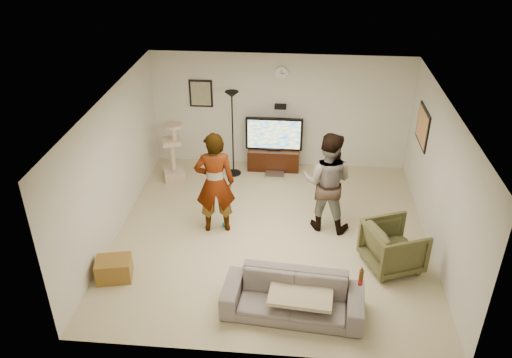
# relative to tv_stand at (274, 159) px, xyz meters

# --- Properties ---
(floor) EXTENTS (5.50, 5.50, 0.02)m
(floor) POSITION_rel_tv_stand_xyz_m (0.11, -2.50, -0.24)
(floor) COLOR #BBB290
(floor) RESTS_ON ground
(ceiling) EXTENTS (5.50, 5.50, 0.02)m
(ceiling) POSITION_rel_tv_stand_xyz_m (0.11, -2.50, 2.28)
(ceiling) COLOR white
(ceiling) RESTS_ON wall_back
(wall_back) EXTENTS (5.50, 0.04, 2.50)m
(wall_back) POSITION_rel_tv_stand_xyz_m (0.11, 0.25, 1.02)
(wall_back) COLOR silver
(wall_back) RESTS_ON floor
(wall_front) EXTENTS (5.50, 0.04, 2.50)m
(wall_front) POSITION_rel_tv_stand_xyz_m (0.11, -5.25, 1.02)
(wall_front) COLOR silver
(wall_front) RESTS_ON floor
(wall_left) EXTENTS (0.04, 5.50, 2.50)m
(wall_left) POSITION_rel_tv_stand_xyz_m (-2.64, -2.50, 1.02)
(wall_left) COLOR silver
(wall_left) RESTS_ON floor
(wall_right) EXTENTS (0.04, 5.50, 2.50)m
(wall_right) POSITION_rel_tv_stand_xyz_m (2.86, -2.50, 1.02)
(wall_right) COLOR silver
(wall_right) RESTS_ON floor
(wall_clock) EXTENTS (0.26, 0.04, 0.26)m
(wall_clock) POSITION_rel_tv_stand_xyz_m (0.11, 0.22, 1.87)
(wall_clock) COLOR white
(wall_clock) RESTS_ON wall_back
(wall_speaker) EXTENTS (0.25, 0.10, 0.10)m
(wall_speaker) POSITION_rel_tv_stand_xyz_m (0.11, 0.19, 1.15)
(wall_speaker) COLOR black
(wall_speaker) RESTS_ON wall_back
(picture_back) EXTENTS (0.42, 0.03, 0.52)m
(picture_back) POSITION_rel_tv_stand_xyz_m (-1.59, 0.23, 1.37)
(picture_back) COLOR gray
(picture_back) RESTS_ON wall_back
(picture_right) EXTENTS (0.03, 0.78, 0.62)m
(picture_right) POSITION_rel_tv_stand_xyz_m (2.84, -0.90, 1.27)
(picture_right) COLOR tan
(picture_right) RESTS_ON wall_right
(tv_stand) EXTENTS (1.12, 0.45, 0.46)m
(tv_stand) POSITION_rel_tv_stand_xyz_m (0.00, 0.00, 0.00)
(tv_stand) COLOR black
(tv_stand) RESTS_ON floor
(console_box) EXTENTS (0.40, 0.30, 0.07)m
(console_box) POSITION_rel_tv_stand_xyz_m (0.05, -0.40, -0.20)
(console_box) COLOR silver
(console_box) RESTS_ON floor
(tv) EXTENTS (1.22, 0.08, 0.72)m
(tv) POSITION_rel_tv_stand_xyz_m (0.00, 0.00, 0.59)
(tv) COLOR black
(tv) RESTS_ON tv_stand
(tv_screen) EXTENTS (1.12, 0.01, 0.64)m
(tv_screen) POSITION_rel_tv_stand_xyz_m (0.00, -0.04, 0.59)
(tv_screen) COLOR yellow
(tv_screen) RESTS_ON tv
(floor_lamp) EXTENTS (0.32, 0.32, 1.86)m
(floor_lamp) POSITION_rel_tv_stand_xyz_m (-0.85, -0.33, 0.70)
(floor_lamp) COLOR black
(floor_lamp) RESTS_ON floor
(cat_tree) EXTENTS (0.52, 0.52, 1.29)m
(cat_tree) POSITION_rel_tv_stand_xyz_m (-2.07, -0.67, 0.41)
(cat_tree) COLOR #C7AD90
(cat_tree) RESTS_ON floor
(person_left) EXTENTS (0.76, 0.57, 1.91)m
(person_left) POSITION_rel_tv_stand_xyz_m (-0.89, -2.42, 0.72)
(person_left) COLOR #969696
(person_left) RESTS_ON floor
(person_right) EXTENTS (1.03, 0.88, 1.86)m
(person_right) POSITION_rel_tv_stand_xyz_m (1.06, -2.17, 0.70)
(person_right) COLOR #3D4491
(person_right) RESTS_ON floor
(sofa) EXTENTS (2.08, 0.96, 0.59)m
(sofa) POSITION_rel_tv_stand_xyz_m (0.54, -4.43, 0.06)
(sofa) COLOR slate
(sofa) RESTS_ON floor
(throw_blanket) EXTENTS (0.96, 0.78, 0.06)m
(throw_blanket) POSITION_rel_tv_stand_xyz_m (0.66, -4.43, 0.17)
(throw_blanket) COLOR #C9B88E
(throw_blanket) RESTS_ON sofa
(beer_bottle) EXTENTS (0.06, 0.06, 0.25)m
(beer_bottle) POSITION_rel_tv_stand_xyz_m (1.47, -4.43, 0.48)
(beer_bottle) COLOR #522E0D
(beer_bottle) RESTS_ON sofa
(armchair) EXTENTS (1.10, 1.09, 0.78)m
(armchair) POSITION_rel_tv_stand_xyz_m (2.12, -3.22, 0.16)
(armchair) COLOR #474626
(armchair) RESTS_ON floor
(side_table) EXTENTS (0.61, 0.51, 0.36)m
(side_table) POSITION_rel_tv_stand_xyz_m (-2.29, -3.92, -0.05)
(side_table) COLOR brown
(side_table) RESTS_ON floor
(toy_ball) EXTENTS (0.08, 0.08, 0.08)m
(toy_ball) POSITION_rel_tv_stand_xyz_m (-0.76, -2.34, -0.19)
(toy_ball) COLOR #0CAAA0
(toy_ball) RESTS_ON floor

